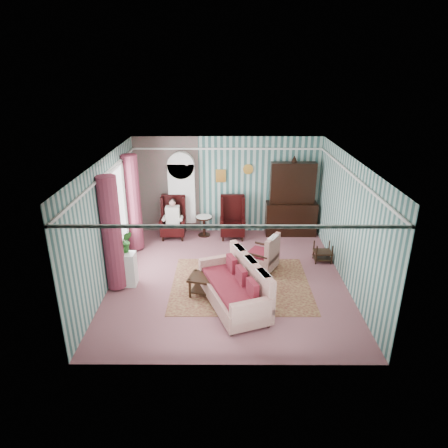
{
  "coord_description": "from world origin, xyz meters",
  "views": [
    {
      "loc": [
        -0.06,
        -8.46,
        4.78
      ],
      "look_at": [
        -0.1,
        0.6,
        1.17
      ],
      "focal_mm": 32.0,
      "sensor_mm": 36.0,
      "label": 1
    }
  ],
  "objects_px": {
    "plant_stand": "(124,269)",
    "floral_armchair": "(261,252)",
    "dresser_hutch": "(292,197)",
    "sofa": "(233,284)",
    "nest_table": "(323,252)",
    "wingback_right": "(233,218)",
    "round_side_table": "(204,226)",
    "bookcase": "(182,198)",
    "coffee_table": "(212,286)",
    "seated_woman": "(173,219)",
    "wingback_left": "(173,218)"
  },
  "relations": [
    {
      "from": "wingback_left",
      "to": "plant_stand",
      "type": "height_order",
      "value": "wingback_left"
    },
    {
      "from": "plant_stand",
      "to": "floral_armchair",
      "type": "xyz_separation_m",
      "value": [
        3.22,
        0.74,
        0.07
      ]
    },
    {
      "from": "bookcase",
      "to": "floral_armchair",
      "type": "xyz_separation_m",
      "value": [
        2.17,
        -2.4,
        -0.65
      ]
    },
    {
      "from": "bookcase",
      "to": "sofa",
      "type": "bearing_deg",
      "value": -70.21
    },
    {
      "from": "bookcase",
      "to": "nest_table",
      "type": "distance_m",
      "value": 4.37
    },
    {
      "from": "wingback_left",
      "to": "floral_armchair",
      "type": "relative_size",
      "value": 1.32
    },
    {
      "from": "wingback_left",
      "to": "coffee_table",
      "type": "bearing_deg",
      "value": -69.0
    },
    {
      "from": "dresser_hutch",
      "to": "round_side_table",
      "type": "relative_size",
      "value": 3.93
    },
    {
      "from": "wingback_left",
      "to": "wingback_right",
      "type": "height_order",
      "value": "same"
    },
    {
      "from": "seated_woman",
      "to": "coffee_table",
      "type": "height_order",
      "value": "seated_woman"
    },
    {
      "from": "seated_woman",
      "to": "round_side_table",
      "type": "distance_m",
      "value": 0.96
    },
    {
      "from": "plant_stand",
      "to": "coffee_table",
      "type": "bearing_deg",
      "value": -12.94
    },
    {
      "from": "plant_stand",
      "to": "sofa",
      "type": "relative_size",
      "value": 0.38
    },
    {
      "from": "round_side_table",
      "to": "sofa",
      "type": "bearing_deg",
      "value": -78.07
    },
    {
      "from": "round_side_table",
      "to": "plant_stand",
      "type": "relative_size",
      "value": 0.75
    },
    {
      "from": "seated_woman",
      "to": "floral_armchair",
      "type": "bearing_deg",
      "value": -39.69
    },
    {
      "from": "plant_stand",
      "to": "dresser_hutch",
      "type": "bearing_deg",
      "value": 35.08
    },
    {
      "from": "wingback_right",
      "to": "seated_woman",
      "type": "height_order",
      "value": "wingback_right"
    },
    {
      "from": "sofa",
      "to": "floral_armchair",
      "type": "height_order",
      "value": "sofa"
    },
    {
      "from": "wingback_right",
      "to": "seated_woman",
      "type": "bearing_deg",
      "value": 180.0
    },
    {
      "from": "round_side_table",
      "to": "floral_armchair",
      "type": "relative_size",
      "value": 0.63
    },
    {
      "from": "plant_stand",
      "to": "floral_armchair",
      "type": "height_order",
      "value": "floral_armchair"
    },
    {
      "from": "round_side_table",
      "to": "seated_woman",
      "type": "bearing_deg",
      "value": -170.54
    },
    {
      "from": "bookcase",
      "to": "wingback_left",
      "type": "height_order",
      "value": "bookcase"
    },
    {
      "from": "dresser_hutch",
      "to": "seated_woman",
      "type": "relative_size",
      "value": 2.0
    },
    {
      "from": "seated_woman",
      "to": "nest_table",
      "type": "bearing_deg",
      "value": -20.85
    },
    {
      "from": "wingback_right",
      "to": "round_side_table",
      "type": "height_order",
      "value": "wingback_right"
    },
    {
      "from": "bookcase",
      "to": "round_side_table",
      "type": "relative_size",
      "value": 3.73
    },
    {
      "from": "wingback_right",
      "to": "floral_armchair",
      "type": "height_order",
      "value": "wingback_right"
    },
    {
      "from": "bookcase",
      "to": "wingback_right",
      "type": "height_order",
      "value": "bookcase"
    },
    {
      "from": "bookcase",
      "to": "coffee_table",
      "type": "bearing_deg",
      "value": -74.72
    },
    {
      "from": "round_side_table",
      "to": "plant_stand",
      "type": "xyz_separation_m",
      "value": [
        -1.7,
        -2.9,
        0.1
      ]
    },
    {
      "from": "sofa",
      "to": "coffee_table",
      "type": "relative_size",
      "value": 2.15
    },
    {
      "from": "dresser_hutch",
      "to": "nest_table",
      "type": "bearing_deg",
      "value": -72.61
    },
    {
      "from": "bookcase",
      "to": "wingback_left",
      "type": "distance_m",
      "value": 0.68
    },
    {
      "from": "plant_stand",
      "to": "sofa",
      "type": "height_order",
      "value": "sofa"
    },
    {
      "from": "nest_table",
      "to": "wingback_right",
      "type": "bearing_deg",
      "value": 146.25
    },
    {
      "from": "dresser_hutch",
      "to": "plant_stand",
      "type": "height_order",
      "value": "dresser_hutch"
    },
    {
      "from": "wingback_left",
      "to": "nest_table",
      "type": "height_order",
      "value": "wingback_left"
    },
    {
      "from": "dresser_hutch",
      "to": "sofa",
      "type": "distance_m",
      "value": 4.35
    },
    {
      "from": "dresser_hutch",
      "to": "wingback_left",
      "type": "height_order",
      "value": "dresser_hutch"
    },
    {
      "from": "bookcase",
      "to": "plant_stand",
      "type": "distance_m",
      "value": 3.39
    },
    {
      "from": "dresser_hutch",
      "to": "wingback_right",
      "type": "bearing_deg",
      "value": -171.23
    },
    {
      "from": "nest_table",
      "to": "coffee_table",
      "type": "distance_m",
      "value": 3.29
    },
    {
      "from": "wingback_right",
      "to": "nest_table",
      "type": "height_order",
      "value": "wingback_right"
    },
    {
      "from": "sofa",
      "to": "floral_armchair",
      "type": "distance_m",
      "value": 1.78
    },
    {
      "from": "sofa",
      "to": "nest_table",
      "type": "bearing_deg",
      "value": -68.84
    },
    {
      "from": "wingback_right",
      "to": "sofa",
      "type": "xyz_separation_m",
      "value": [
        -0.05,
        -3.64,
        -0.09
      ]
    },
    {
      "from": "coffee_table",
      "to": "plant_stand",
      "type": "bearing_deg",
      "value": 167.06
    },
    {
      "from": "wingback_right",
      "to": "plant_stand",
      "type": "distance_m",
      "value": 3.76
    }
  ]
}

